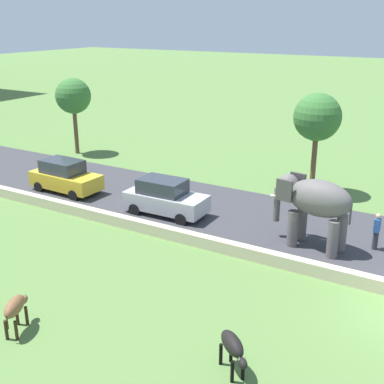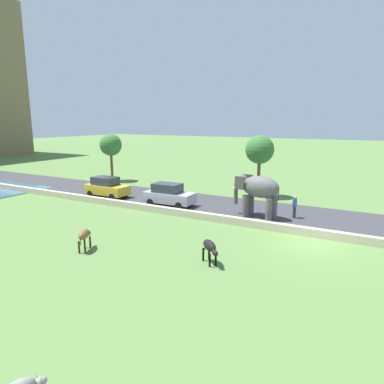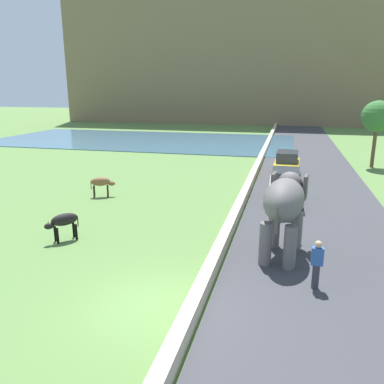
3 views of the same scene
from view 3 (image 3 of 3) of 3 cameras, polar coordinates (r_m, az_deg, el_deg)
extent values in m
plane|color=#567A3D|center=(11.59, -5.60, -16.45)|extent=(220.00, 220.00, 0.00)
cube|color=#38383D|center=(29.92, 16.84, 2.77)|extent=(7.00, 120.00, 0.06)
cube|color=beige|center=(27.97, 9.24, 2.88)|extent=(0.40, 110.00, 0.51)
cube|color=#426B84|center=(47.85, -7.42, 7.67)|extent=(36.00, 18.00, 0.08)
cube|color=#7F6B4C|center=(82.34, 8.01, 20.39)|extent=(64.00, 28.00, 27.94)
ellipsoid|color=#605B5B|center=(14.04, 13.49, -1.12)|extent=(1.74, 2.86, 1.50)
cylinder|color=#605B5B|center=(15.36, 12.10, -5.28)|extent=(0.44, 0.44, 1.60)
cylinder|color=#605B5B|center=(15.27, 15.21, -5.61)|extent=(0.44, 0.44, 1.60)
cylinder|color=#605B5B|center=(13.75, 10.83, -7.67)|extent=(0.44, 0.44, 1.60)
cylinder|color=#605B5B|center=(13.64, 14.33, -8.07)|extent=(0.44, 0.44, 1.60)
ellipsoid|color=#605B5B|center=(15.35, 14.31, 0.92)|extent=(1.11, 1.02, 1.10)
cube|color=#484444|center=(15.29, 12.03, 1.15)|extent=(0.21, 0.71, 0.90)
cube|color=#484444|center=(15.16, 16.50, 0.73)|extent=(0.21, 0.71, 0.90)
cylinder|color=#605B5B|center=(16.03, 14.34, -1.78)|extent=(0.28, 0.28, 1.50)
cone|color=silver|center=(15.88, 13.62, -0.21)|extent=(0.19, 0.57, 0.17)
cone|color=silver|center=(15.83, 15.20, -0.36)|extent=(0.19, 0.57, 0.17)
cylinder|color=#484444|center=(12.89, 12.52, -4.15)|extent=(0.08, 0.08, 0.90)
cylinder|color=#33333D|center=(12.72, 17.86, -11.94)|extent=(0.22, 0.22, 0.85)
cube|color=#2D569E|center=(12.43, 18.12, -9.04)|extent=(0.36, 0.22, 0.56)
sphere|color=tan|center=(12.28, 18.27, -7.37)|extent=(0.22, 0.22, 0.22)
cube|color=#B7B7BC|center=(21.59, 13.63, 0.26)|extent=(1.81, 4.04, 0.80)
cube|color=#2D333D|center=(21.62, 13.74, 2.31)|extent=(1.50, 2.24, 0.70)
cylinder|color=black|center=(20.48, 15.85, -1.85)|extent=(0.20, 0.60, 0.60)
cylinder|color=black|center=(20.44, 11.33, -1.60)|extent=(0.20, 0.60, 0.60)
cylinder|color=black|center=(22.98, 15.54, -0.02)|extent=(0.20, 0.60, 0.60)
cylinder|color=black|center=(22.95, 11.52, 0.21)|extent=(0.20, 0.60, 0.60)
cube|color=gold|center=(27.98, 13.86, 3.56)|extent=(1.80, 4.04, 0.80)
cube|color=#2D333D|center=(28.04, 13.97, 5.14)|extent=(1.50, 2.23, 0.70)
cylinder|color=black|center=(26.77, 15.42, 2.08)|extent=(0.19, 0.60, 0.60)
cylinder|color=black|center=(26.82, 11.98, 2.32)|extent=(0.19, 0.60, 0.60)
cylinder|color=black|center=(29.32, 15.48, 3.17)|extent=(0.19, 0.60, 0.60)
cylinder|color=black|center=(29.36, 12.33, 3.38)|extent=(0.19, 0.60, 0.60)
ellipsoid|color=brown|center=(22.73, -13.45, 1.52)|extent=(1.18, 0.87, 0.50)
cylinder|color=#302014|center=(23.00, -12.39, 0.26)|extent=(0.10, 0.10, 0.65)
cylinder|color=#302014|center=(22.70, -12.40, 0.07)|extent=(0.10, 0.10, 0.65)
cylinder|color=#302014|center=(23.03, -14.31, 0.17)|extent=(0.10, 0.10, 0.65)
cylinder|color=#302014|center=(22.74, -14.34, -0.03)|extent=(0.10, 0.10, 0.65)
ellipsoid|color=brown|center=(22.75, -11.83, 1.24)|extent=(0.46, 0.39, 0.26)
cone|color=beige|center=(22.79, -11.86, 1.70)|extent=(0.04, 0.04, 0.12)
cone|color=beige|center=(22.62, -11.86, 1.60)|extent=(0.04, 0.04, 0.12)
cylinder|color=#302014|center=(22.80, -14.77, 0.96)|extent=(0.04, 0.04, 0.45)
ellipsoid|color=black|center=(16.54, -18.39, -3.89)|extent=(1.04, 1.13, 0.50)
cylinder|color=black|center=(16.49, -19.33, -6.16)|extent=(0.10, 0.10, 0.65)
cylinder|color=black|center=(16.77, -19.65, -5.83)|extent=(0.10, 0.10, 0.65)
cylinder|color=black|center=(16.70, -16.81, -5.67)|extent=(0.10, 0.10, 0.65)
cylinder|color=black|center=(16.97, -17.16, -5.36)|extent=(0.10, 0.10, 0.65)
ellipsoid|color=black|center=(16.42, -20.44, -4.76)|extent=(0.44, 0.46, 0.26)
cone|color=beige|center=(16.29, -20.41, -4.29)|extent=(0.04, 0.04, 0.12)
cone|color=beige|center=(16.45, -20.58, -4.11)|extent=(0.04, 0.04, 0.12)
cylinder|color=black|center=(16.76, -16.59, -4.22)|extent=(0.04, 0.04, 0.45)
cylinder|color=brown|center=(33.73, 25.37, 5.98)|extent=(0.28, 0.28, 3.18)
sphere|color=#387033|center=(33.50, 25.84, 10.09)|extent=(2.41, 2.41, 2.41)
camera|label=1|loc=(20.89, -54.97, 17.47)|focal=46.95mm
camera|label=2|loc=(23.58, -61.74, 9.02)|focal=32.54mm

